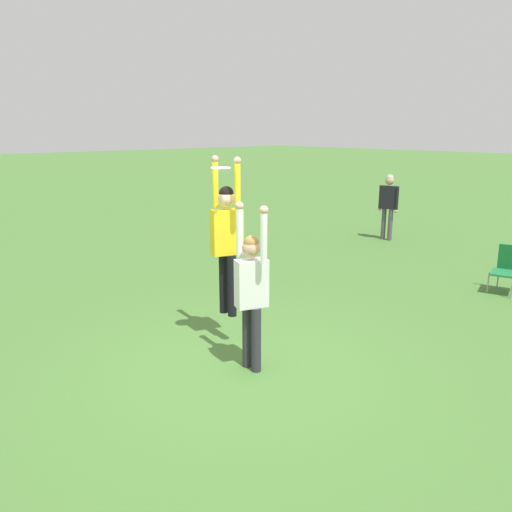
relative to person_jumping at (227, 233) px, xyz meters
The scene contains 6 objects.
ground_plane 1.72m from the person_jumping, 26.46° to the right, with size 120.00×120.00×0.00m, color #477533.
person_jumping is the anchor object (origin of this frame).
person_defending 1.02m from the person_jumping, 20.27° to the right, with size 0.53×0.43×2.09m.
frisbee 0.94m from the person_jumping, 50.86° to the right, with size 0.25×0.25×0.02m.
camping_chair_0 5.58m from the person_jumping, 71.55° to the left, with size 0.62×0.67×0.88m.
person_spectator_near 7.74m from the person_jumping, 107.47° to the left, with size 0.62×0.35×1.76m.
Camera 1 is at (4.51, -3.79, 2.92)m, focal length 35.00 mm.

